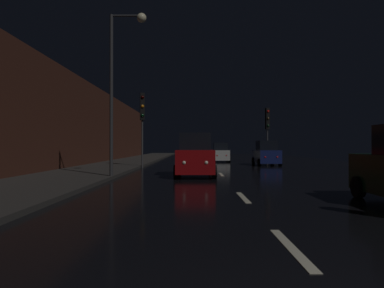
% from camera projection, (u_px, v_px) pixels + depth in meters
% --- Properties ---
extents(ground, '(27.18, 84.00, 0.02)m').
position_uv_depth(ground, '(213.00, 166.00, 26.81)').
color(ground, black).
extents(sidewalk_left, '(4.40, 84.00, 0.15)m').
position_uv_depth(sidewalk_left, '(116.00, 165.00, 26.85)').
color(sidewalk_left, '#33302D').
rests_on(sidewalk_left, ground).
extents(building_facade_left, '(0.80, 63.00, 6.48)m').
position_uv_depth(building_facade_left, '(65.00, 120.00, 23.39)').
color(building_facade_left, '#472319').
rests_on(building_facade_left, ground).
extents(lane_centerline, '(0.16, 15.83, 0.01)m').
position_uv_depth(lane_centerline, '(238.00, 192.00, 11.59)').
color(lane_centerline, beige).
rests_on(lane_centerline, ground).
extents(traffic_light_far_right, '(0.37, 0.48, 4.92)m').
position_uv_depth(traffic_light_far_right, '(267.00, 123.00, 31.48)').
color(traffic_light_far_right, '#38383A').
rests_on(traffic_light_far_right, ground).
extents(traffic_light_far_left, '(0.38, 0.49, 5.25)m').
position_uv_depth(traffic_light_far_left, '(142.00, 113.00, 24.72)').
color(traffic_light_far_left, '#38383A').
rests_on(traffic_light_far_left, ground).
extents(streetlamp_overhead, '(1.70, 0.44, 7.69)m').
position_uv_depth(streetlamp_overhead, '(121.00, 70.00, 16.34)').
color(streetlamp_overhead, '#2D2D30').
rests_on(streetlamp_overhead, ground).
extents(car_approaching_headlights, '(2.00, 4.34, 2.19)m').
position_uv_depth(car_approaching_headlights, '(195.00, 156.00, 18.02)').
color(car_approaching_headlights, maroon).
rests_on(car_approaching_headlights, ground).
extents(car_parked_right_far, '(1.79, 3.88, 1.95)m').
position_uv_depth(car_parked_right_far, '(266.00, 154.00, 28.11)').
color(car_parked_right_far, '#141E51').
rests_on(car_parked_right_far, ground).
extents(car_distant_taillights, '(1.69, 3.65, 1.84)m').
position_uv_depth(car_distant_taillights, '(220.00, 153.00, 33.92)').
color(car_distant_taillights, silver).
rests_on(car_distant_taillights, ground).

